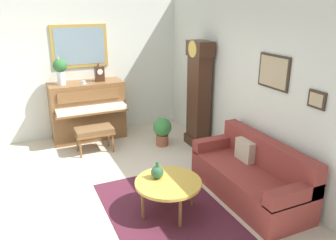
{
  "coord_description": "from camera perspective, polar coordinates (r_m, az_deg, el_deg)",
  "views": [
    {
      "loc": [
        4.42,
        -0.97,
        2.67
      ],
      "look_at": [
        -0.05,
        1.06,
        0.97
      ],
      "focal_mm": 36.3,
      "sensor_mm": 36.0,
      "label": 1
    }
  ],
  "objects": [
    {
      "name": "couch",
      "position": [
        5.08,
        13.83,
        -9.13
      ],
      "size": [
        1.9,
        0.8,
        0.84
      ],
      "color": "maroon",
      "rests_on": "ground_plane"
    },
    {
      "name": "piano_bench",
      "position": [
        6.44,
        -12.29,
        -1.9
      ],
      "size": [
        0.42,
        0.7,
        0.48
      ],
      "color": "brown",
      "rests_on": "ground_plane"
    },
    {
      "name": "grandfather_clock",
      "position": [
        6.47,
        5.16,
        3.79
      ],
      "size": [
        0.52,
        0.34,
        2.03
      ],
      "color": "#3D2316",
      "rests_on": "ground_plane"
    },
    {
      "name": "flower_vase",
      "position": [
        6.8,
        -17.65,
        8.26
      ],
      "size": [
        0.26,
        0.26,
        0.58
      ],
      "color": "silver",
      "rests_on": "piano"
    },
    {
      "name": "area_rug",
      "position": [
        4.78,
        -0.49,
        -14.76
      ],
      "size": [
        2.1,
        1.5,
        0.01
      ],
      "primitive_type": "cube",
      "color": "#4C1E2D",
      "rests_on": "ground_plane"
    },
    {
      "name": "wall_left",
      "position": [
        7.2,
        -16.48,
        8.3
      ],
      "size": [
        0.13,
        4.9,
        2.8
      ],
      "color": "silver",
      "rests_on": "ground_plane"
    },
    {
      "name": "piano",
      "position": [
        7.08,
        -13.31,
        1.58
      ],
      "size": [
        0.87,
        1.44,
        1.18
      ],
      "color": "brown",
      "rests_on": "ground_plane"
    },
    {
      "name": "green_jug",
      "position": [
        4.55,
        -1.82,
        -8.75
      ],
      "size": [
        0.17,
        0.17,
        0.24
      ],
      "color": "#234C33",
      "rests_on": "coffee_table"
    },
    {
      "name": "coffee_table",
      "position": [
        4.52,
        0.04,
        -10.6
      ],
      "size": [
        0.88,
        0.88,
        0.46
      ],
      "color": "gold",
      "rests_on": "ground_plane"
    },
    {
      "name": "ground_plane",
      "position": [
        5.28,
        -10.6,
        -12.22
      ],
      "size": [
        6.4,
        6.0,
        0.1
      ],
      "primitive_type": "cube",
      "color": "beige"
    },
    {
      "name": "teacup",
      "position": [
        6.81,
        -13.99,
        6.09
      ],
      "size": [
        0.12,
        0.12,
        0.06
      ],
      "color": "#ADC6D6",
      "rests_on": "piano"
    },
    {
      "name": "mantel_clock",
      "position": [
        6.95,
        -11.45,
        7.79
      ],
      "size": [
        0.13,
        0.18,
        0.38
      ],
      "color": "#3D2316",
      "rests_on": "piano"
    },
    {
      "name": "potted_plant",
      "position": [
        6.61,
        -0.97,
        -1.65
      ],
      "size": [
        0.36,
        0.36,
        0.56
      ],
      "color": "#935138",
      "rests_on": "ground_plane"
    },
    {
      "name": "wall_back",
      "position": [
        5.7,
        12.6,
        5.83
      ],
      "size": [
        5.3,
        0.13,
        2.8
      ],
      "color": "silver",
      "rests_on": "ground_plane"
    }
  ]
}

